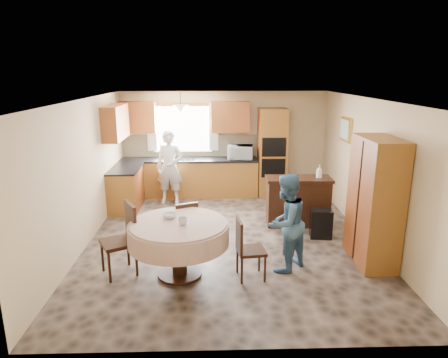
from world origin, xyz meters
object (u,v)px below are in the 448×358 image
sideboard (298,203)px  person_dining (285,223)px  person_sink (170,167)px  chair_right (246,246)px  cupboard (375,202)px  chair_left (124,236)px  oven_tower (272,153)px  chair_back (185,225)px  dining_table (179,234)px

sideboard → person_dining: size_ratio=0.84×
sideboard → person_sink: person_sink is taller
person_sink → chair_right: bearing=-62.7°
cupboard → chair_left: (-3.84, -0.26, -0.40)m
sideboard → chair_left: size_ratio=1.17×
oven_tower → chair_right: bearing=-103.2°
chair_left → person_dining: size_ratio=0.71×
oven_tower → person_dining: (-0.35, -3.84, -0.31)m
cupboard → chair_back: (-2.96, 0.38, -0.50)m
dining_table → chair_back: chair_back is taller
dining_table → cupboard: bearing=7.2°
person_sink → chair_back: bearing=-74.0°
chair_left → dining_table: bearing=52.9°
oven_tower → dining_table: oven_tower is taller
chair_right → chair_left: bearing=75.5°
oven_tower → chair_right: (-0.96, -4.10, -0.56)m
oven_tower → sideboard: size_ratio=1.68×
chair_back → chair_right: bearing=114.9°
oven_tower → cupboard: size_ratio=1.06×
oven_tower → chair_left: 4.79m
chair_back → cupboard: bearing=150.4°
person_dining → oven_tower: bearing=-139.1°
person_dining → cupboard: bearing=145.1°
oven_tower → person_sink: oven_tower is taller
chair_back → person_sink: person_sink is taller
chair_back → person_sink: (-0.52, 2.69, 0.34)m
sideboard → chair_back: size_ratio=1.39×
sideboard → cupboard: size_ratio=0.63×
cupboard → person_dining: (-1.42, -0.22, -0.24)m
oven_tower → chair_right: size_ratio=2.32×
cupboard → dining_table: cupboard is taller
person_dining → sideboard: bearing=-151.6°
oven_tower → dining_table: 4.46m
chair_left → chair_back: bearing=97.2°
chair_back → person_dining: 1.67m
sideboard → cupboard: cupboard is taller
chair_right → person_dining: 0.71m
sideboard → chair_left: chair_left is taller
person_dining → chair_left: bearing=-43.1°
chair_left → chair_right: bearing=54.2°
oven_tower → cupboard: 3.77m
oven_tower → chair_right: 4.25m
dining_table → chair_right: size_ratio=1.61×
cupboard → chair_back: cupboard is taller
dining_table → chair_right: 1.00m
chair_right → person_sink: 3.85m
dining_table → chair_back: bearing=86.4°
oven_tower → person_sink: size_ratio=1.26×
chair_right → sideboard: bearing=-37.0°
chair_right → person_sink: person_sink is taller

